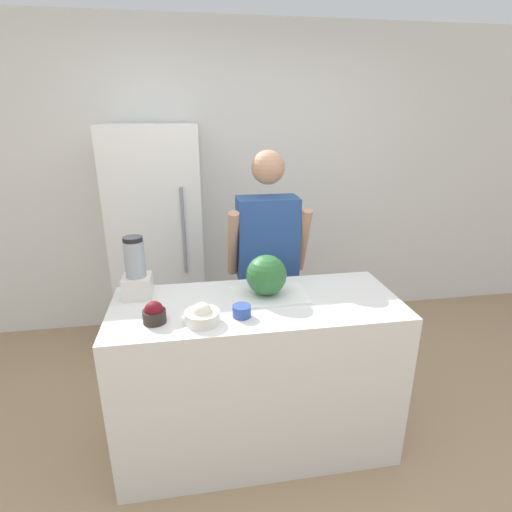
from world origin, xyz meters
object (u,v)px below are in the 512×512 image
person (267,270)px  watermelon (266,275)px  bowl_cherries (154,313)px  bowl_cream (202,315)px  blender (136,272)px  refrigerator (160,242)px  bowl_small_blue (242,311)px

person → watermelon: 0.60m
watermelon → bowl_cherries: size_ratio=1.98×
watermelon → bowl_cream: size_ratio=1.31×
watermelon → blender: (-0.69, 0.11, 0.02)m
refrigerator → blender: size_ratio=5.29×
blender → bowl_cream: bearing=-46.3°
bowl_cherries → bowl_cream: bowl_cherries is taller
refrigerator → bowl_small_blue: 1.48m
bowl_cream → bowl_small_blue: bowl_cream is taller
bowl_cherries → bowl_small_blue: bowl_cherries is taller
person → watermelon: size_ratio=7.54×
bowl_cream → bowl_small_blue: 0.20m
person → bowl_cream: person is taller
person → blender: (-0.80, -0.45, 0.21)m
person → bowl_cream: (-0.47, -0.80, 0.11)m
bowl_cream → blender: (-0.34, 0.35, 0.10)m
refrigerator → blender: bearing=-92.4°
bowl_cream → bowl_small_blue: bearing=8.8°
watermelon → bowl_small_blue: size_ratio=2.40×
refrigerator → watermelon: 1.36m
person → blender: person is taller
bowl_small_blue → person: bearing=70.3°
refrigerator → bowl_cherries: (0.06, -1.39, 0.07)m
bowl_cherries → blender: 0.34m
watermelon → bowl_cream: bearing=-145.9°
person → blender: bearing=-151.0°
person → bowl_small_blue: person is taller
watermelon → bowl_small_blue: watermelon is taller
watermelon → blender: size_ratio=0.65×
bowl_cherries → bowl_cream: (0.23, -0.04, -0.01)m
refrigerator → watermelon: size_ratio=8.19×
refrigerator → blender: 1.09m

